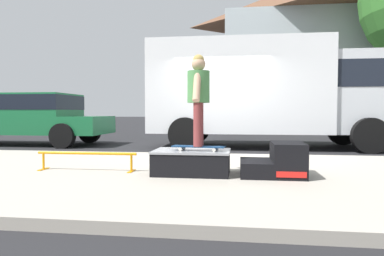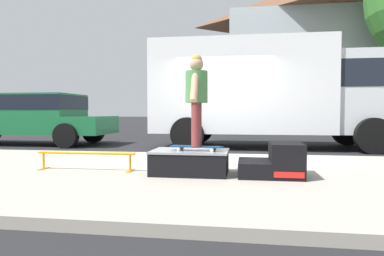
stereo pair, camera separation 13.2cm
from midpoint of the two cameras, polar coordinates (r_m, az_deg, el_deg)
name	(u,v)px [view 2 (the right image)]	position (r m, az deg, el deg)	size (l,w,h in m)	color
ground_plane	(221,156)	(8.36, 5.16, -4.55)	(140.00, 140.00, 0.00)	black
sidewalk_slab	(207,176)	(5.39, 3.13, -7.85)	(50.00, 5.00, 0.12)	#A8A093
skate_box	(190,161)	(5.24, 0.42, -5.38)	(1.12, 0.76, 0.35)	black
kicker_ramp	(276,162)	(5.21, 14.17, -5.40)	(0.90, 0.77, 0.48)	black
grind_rail	(86,156)	(5.79, -16.19, -4.39)	(1.61, 0.28, 0.29)	orange
skateboard	(197,147)	(5.14, 1.47, -3.07)	(0.80, 0.29, 0.07)	navy
skater_kid	(197,92)	(5.13, 1.48, 5.79)	(0.32, 0.68, 1.33)	brown
box_truck	(274,89)	(10.54, 13.58, 6.12)	(6.91, 2.63, 3.05)	white
pickup_truck_green	(29,117)	(12.41, -24.60, 1.69)	(5.70, 2.09, 1.61)	#196638
house_behind	(313,55)	(21.26, 19.18, 11.11)	(9.54, 8.23, 8.40)	silver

